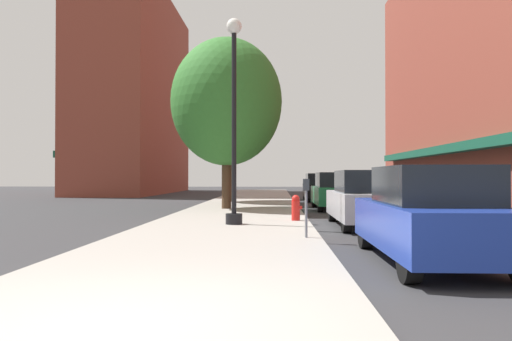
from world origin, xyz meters
name	(u,v)px	position (x,y,z in m)	size (l,w,h in m)	color
ground_plane	(332,208)	(4.00, 18.00, 0.00)	(90.00, 90.00, 0.00)	#2D2D30
sidewalk_slab	(248,205)	(0.00, 19.00, 0.06)	(4.80, 50.00, 0.12)	gray
building_far_background	(136,96)	(-11.01, 37.00, 8.61)	(6.80, 18.00, 17.26)	brown
lamppost	(234,116)	(0.18, 9.22, 3.20)	(0.48, 0.48, 5.90)	black
fire_hydrant	(296,208)	(1.99, 10.44, 0.52)	(0.33, 0.26, 0.79)	red
parking_meter_near	(306,200)	(2.05, 6.36, 0.95)	(0.14, 0.09, 1.31)	slate
tree_near	(227,102)	(-0.73, 15.78, 4.65)	(4.72, 4.72, 7.26)	#422D1E
tree_mid	(230,108)	(-1.11, 21.37, 5.20)	(5.06, 5.06, 8.00)	#4C3823
car_blue	(429,216)	(4.00, 3.96, 0.81)	(1.80, 4.30, 1.66)	black
car_silver	(365,199)	(4.00, 9.78, 0.81)	(1.80, 4.30, 1.66)	black
car_green	(335,191)	(4.00, 17.01, 0.81)	(1.80, 4.30, 1.66)	black
car_black	(320,188)	(4.00, 24.22, 0.81)	(1.80, 4.30, 1.66)	black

